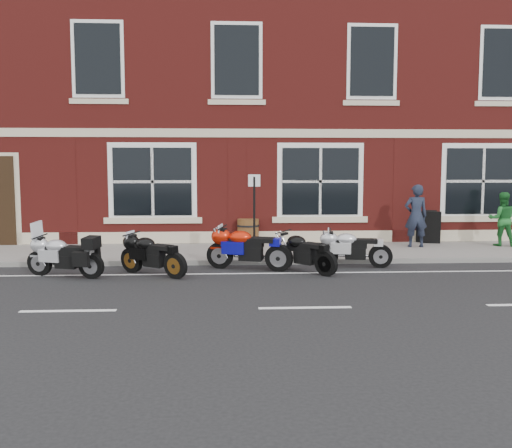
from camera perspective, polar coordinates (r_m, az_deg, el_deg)
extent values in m
plane|color=black|center=(12.81, 3.05, -5.10)|extent=(80.00, 80.00, 0.00)
cube|color=slate|center=(15.74, 1.88, -2.84)|extent=(30.00, 3.00, 0.12)
cube|color=slate|center=(14.19, 2.43, -3.79)|extent=(30.00, 0.16, 0.12)
cube|color=maroon|center=(23.33, 0.28, 14.60)|extent=(24.00, 12.00, 12.00)
cylinder|color=black|center=(13.55, -20.75, -3.65)|extent=(0.58, 0.29, 0.57)
cylinder|color=black|center=(12.85, -16.07, -4.00)|extent=(0.58, 0.29, 0.57)
cube|color=black|center=(13.17, -18.68, -2.52)|extent=(0.74, 0.42, 0.19)
ellipsoid|color=#AAAAAF|center=(13.23, -19.17, -2.03)|extent=(0.57, 0.46, 0.28)
cube|color=black|center=(12.97, -17.38, -2.29)|extent=(0.53, 0.37, 0.09)
cube|color=silver|center=(13.44, -20.80, -0.56)|extent=(0.15, 0.36, 0.40)
cylinder|color=black|center=(13.60, -3.58, -3.12)|extent=(0.64, 0.33, 0.63)
cylinder|color=black|center=(13.19, 2.31, -3.39)|extent=(0.64, 0.33, 0.63)
cube|color=black|center=(13.34, -0.88, -1.82)|extent=(0.83, 0.48, 0.22)
ellipsoid|color=#B21B07|center=(13.37, -1.49, -1.29)|extent=(0.64, 0.52, 0.32)
cube|color=black|center=(13.22, 0.76, -1.54)|extent=(0.60, 0.42, 0.10)
cylinder|color=black|center=(13.34, -12.23, -3.53)|extent=(0.54, 0.44, 0.58)
cylinder|color=black|center=(12.44, -7.97, -4.11)|extent=(0.54, 0.44, 0.58)
cube|color=black|center=(12.87, -10.35, -2.44)|extent=(0.71, 0.60, 0.20)
ellipsoid|color=black|center=(12.94, -10.79, -1.91)|extent=(0.60, 0.56, 0.29)
cube|color=black|center=(12.61, -9.16, -2.25)|extent=(0.54, 0.48, 0.09)
cylinder|color=black|center=(13.91, 7.08, -3.09)|extent=(0.58, 0.21, 0.56)
cylinder|color=black|center=(13.97, 12.34, -3.14)|extent=(0.58, 0.21, 0.56)
cube|color=black|center=(13.88, 9.55, -1.90)|extent=(0.73, 0.33, 0.19)
ellipsoid|color=#B1B1B6|center=(13.86, 9.01, -1.46)|extent=(0.54, 0.40, 0.28)
cube|color=black|center=(13.89, 11.01, -1.62)|extent=(0.52, 0.31, 0.09)
cylinder|color=black|center=(13.53, 2.76, -3.28)|extent=(0.47, 0.51, 0.57)
cylinder|color=black|center=(12.70, 7.09, -3.92)|extent=(0.47, 0.51, 0.57)
cube|color=black|center=(13.09, 4.72, -2.25)|extent=(0.64, 0.68, 0.20)
ellipsoid|color=black|center=(13.16, 4.28, -1.73)|extent=(0.57, 0.59, 0.29)
cube|color=black|center=(12.85, 5.93, -2.09)|extent=(0.50, 0.52, 0.09)
imported|color=#1B2131|center=(16.87, 15.70, 0.79)|extent=(0.67, 0.46, 1.79)
imported|color=#1C6426|center=(17.96, 23.38, 0.46)|extent=(0.88, 0.76, 1.56)
cylinder|color=#533816|center=(16.93, -0.80, -0.75)|extent=(0.64, 0.64, 0.74)
cylinder|color=black|center=(16.95, -0.80, -1.35)|extent=(0.67, 0.67, 0.05)
cylinder|color=black|center=(16.91, -0.80, -0.15)|extent=(0.67, 0.67, 0.05)
cylinder|color=black|center=(14.13, -0.18, 0.60)|extent=(0.06, 0.06, 2.04)
cube|color=silver|center=(14.08, -0.18, 4.37)|extent=(0.30, 0.05, 0.30)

